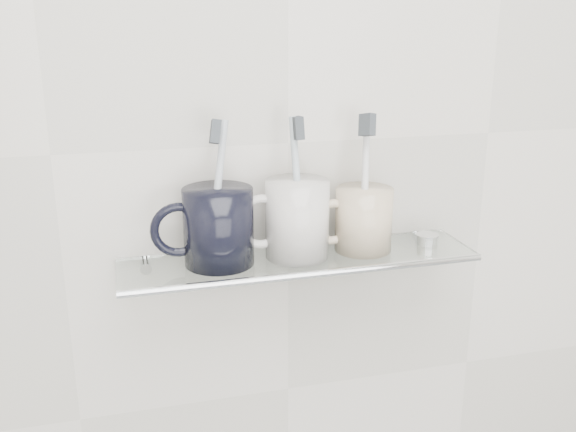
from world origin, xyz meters
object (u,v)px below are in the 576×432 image
object	(u,v)px
mug_left	(218,227)
mug_right	(364,219)
mug_center	(297,219)
shelf_glass	(300,259)

from	to	relation	value
mug_left	mug_right	distance (m)	0.21
mug_center	shelf_glass	bearing A→B (deg)	-57.73
mug_center	mug_right	bearing A→B (deg)	5.89
mug_right	mug_left	bearing A→B (deg)	-175.01
shelf_glass	mug_left	distance (m)	0.13
shelf_glass	mug_center	bearing A→B (deg)	116.38
mug_left	mug_right	xyz separation A→B (m)	(0.21, 0.00, -0.01)
shelf_glass	mug_right	bearing A→B (deg)	2.98
mug_left	mug_center	size ratio (longest dim) A/B	0.96
mug_center	mug_right	size ratio (longest dim) A/B	1.20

